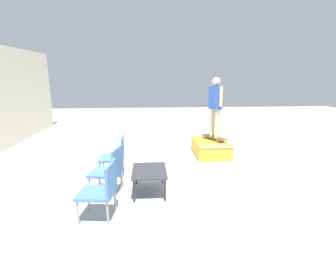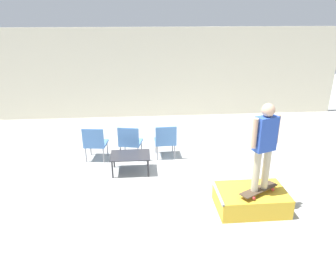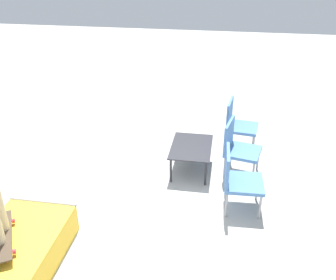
% 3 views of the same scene
% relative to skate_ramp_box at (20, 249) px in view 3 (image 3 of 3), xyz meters
% --- Properties ---
extents(ground_plane, '(24.00, 24.00, 0.00)m').
position_rel_skate_ramp_box_xyz_m(ground_plane, '(-1.12, 1.05, -0.19)').
color(ground_plane, '#A8A8A3').
extents(skate_ramp_box, '(1.32, 0.88, 0.40)m').
position_rel_skate_ramp_box_xyz_m(skate_ramp_box, '(0.00, 0.00, 0.00)').
color(skate_ramp_box, gold).
rests_on(skate_ramp_box, ground_plane).
extents(skateboard_on_ramp, '(0.83, 0.60, 0.07)m').
position_rel_skate_ramp_box_xyz_m(skateboard_on_ramp, '(0.09, -0.10, 0.27)').
color(skateboard_on_ramp, '#473828').
rests_on(skateboard_on_ramp, skate_ramp_box).
extents(coffee_table, '(0.90, 0.63, 0.43)m').
position_rel_skate_ramp_box_xyz_m(coffee_table, '(-2.30, 1.71, 0.20)').
color(coffee_table, '#2D2D33').
rests_on(coffee_table, ground_plane).
extents(patio_chair_left, '(0.58, 0.58, 0.89)m').
position_rel_skate_ramp_box_xyz_m(patio_chair_left, '(-3.18, 2.42, 0.30)').
color(patio_chair_left, '#99999E').
rests_on(patio_chair_left, ground_plane).
extents(patio_chair_center, '(0.62, 0.62, 0.89)m').
position_rel_skate_ramp_box_xyz_m(patio_chair_center, '(-2.32, 2.42, 0.30)').
color(patio_chair_center, '#99999E').
rests_on(patio_chair_center, ground_plane).
extents(patio_chair_right, '(0.54, 0.54, 0.89)m').
position_rel_skate_ramp_box_xyz_m(patio_chair_right, '(-1.43, 2.42, 0.30)').
color(patio_chair_right, '#99999E').
rests_on(patio_chair_right, ground_plane).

